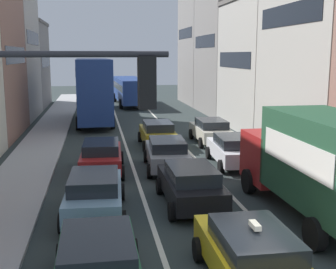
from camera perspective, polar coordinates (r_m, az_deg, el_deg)
name	(u,v)px	position (r m, az deg, el deg)	size (l,w,h in m)	color
sidewalk_left	(45,139)	(29.23, -15.68, -0.56)	(2.60, 64.00, 0.14)	#AAAAAA
lane_stripe_left	(123,138)	(29.10, -5.85, -0.40)	(0.16, 60.00, 0.01)	silver
lane_stripe_right	(174,136)	(29.49, 0.75, -0.20)	(0.16, 60.00, 0.01)	silver
building_row_right	(276,44)	(34.08, 13.89, 11.33)	(7.20, 43.90, 14.24)	gray
traffic_light_pole	(28,156)	(7.32, -17.66, -2.63)	(3.58, 0.38, 5.50)	#2D2D33
removalist_box_truck	(316,161)	(15.20, 18.70, -3.24)	(2.75, 7.72, 3.58)	#A51E1E
taxi_centre_lane_front	(252,256)	(10.75, 10.78, -15.18)	(2.09, 4.32, 1.66)	yellow
sedan_left_lane_front	(98,263)	(10.35, -9.10, -16.17)	(2.08, 4.31, 1.49)	#19592D
sedan_centre_lane_second	(191,184)	(15.95, 2.96, -6.44)	(2.07, 4.30, 1.49)	black
wagon_left_lane_second	(94,193)	(15.15, -9.52, -7.49)	(2.23, 4.38, 1.49)	#759EB7
hatchback_centre_lane_third	(167,153)	(20.81, -0.13, -2.43)	(2.26, 4.40, 1.49)	gray
sedan_left_lane_third	(101,156)	(20.53, -8.63, -2.73)	(2.21, 4.38, 1.49)	#A51E1E
coupe_centre_lane_fourth	(158,133)	(26.13, -1.36, 0.19)	(2.09, 4.31, 1.49)	#B29319
sedan_right_lane_behind_truck	(233,150)	(21.84, 8.45, -1.94)	(2.25, 4.39, 1.49)	silver
wagon_right_lane_far	(211,130)	(27.18, 5.57, 0.54)	(2.11, 4.32, 1.49)	beige
bus_mid_queue_primary	(93,88)	(35.28, -9.66, 6.01)	(3.02, 10.56, 5.06)	navy
bus_far_queue_secondary	(129,89)	(47.63, -5.04, 5.91)	(3.15, 10.60, 2.90)	navy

